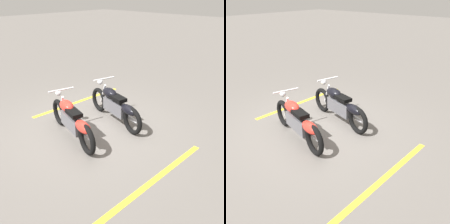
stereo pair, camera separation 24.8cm
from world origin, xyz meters
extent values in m
plane|color=#66605B|center=(0.00, 0.00, 0.00)|extent=(60.00, 60.00, 0.00)
torus|color=black|center=(-0.69, -0.44, 0.34)|extent=(0.68, 0.28, 0.67)
torus|color=black|center=(0.82, -0.84, 0.34)|extent=(0.68, 0.28, 0.67)
cube|color=#59595E|center=(0.12, -0.65, 0.42)|extent=(0.87, 0.43, 0.32)
ellipsoid|color=red|center=(-0.14, -0.59, 0.72)|extent=(0.57, 0.40, 0.24)
ellipsoid|color=red|center=(0.67, -0.80, 0.56)|extent=(0.60, 0.37, 0.22)
cube|color=black|center=(0.24, -0.69, 0.70)|extent=(0.49, 0.34, 0.09)
cylinder|color=silver|center=(-0.46, -0.50, 0.60)|extent=(0.27, 0.12, 0.56)
cylinder|color=silver|center=(-0.41, -0.52, 1.02)|extent=(0.19, 0.61, 0.04)
sphere|color=silver|center=(-0.61, -0.46, 0.88)|extent=(0.15, 0.15, 0.15)
cylinder|color=silver|center=(0.54, -0.62, 0.26)|extent=(0.70, 0.26, 0.09)
torus|color=black|center=(-0.57, 0.82, 0.34)|extent=(0.68, 0.26, 0.67)
torus|color=black|center=(0.95, 0.46, 0.34)|extent=(0.68, 0.26, 0.67)
cube|color=#59595E|center=(0.24, 0.63, 0.42)|extent=(0.87, 0.41, 0.32)
ellipsoid|color=black|center=(-0.02, 0.69, 0.72)|extent=(0.57, 0.39, 0.24)
ellipsoid|color=black|center=(0.80, 0.50, 0.56)|extent=(0.60, 0.36, 0.22)
cube|color=black|center=(0.37, 0.60, 0.70)|extent=(0.48, 0.34, 0.09)
cylinder|color=silver|center=(-0.34, 0.77, 0.60)|extent=(0.27, 0.12, 0.56)
cylinder|color=silver|center=(-0.29, 0.76, 1.02)|extent=(0.18, 0.61, 0.04)
sphere|color=silver|center=(-0.49, 0.81, 0.88)|extent=(0.15, 0.15, 0.15)
cylinder|color=silver|center=(0.66, 0.67, 0.26)|extent=(0.70, 0.25, 0.09)
cube|color=yellow|center=(-1.49, 0.85, 0.00)|extent=(0.16, 3.20, 0.01)
cube|color=yellow|center=(2.34, -0.62, 0.00)|extent=(0.16, 3.20, 0.01)
camera|label=1|loc=(4.43, -3.84, 3.14)|focal=42.33mm
camera|label=2|loc=(4.25, -4.01, 3.14)|focal=42.33mm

